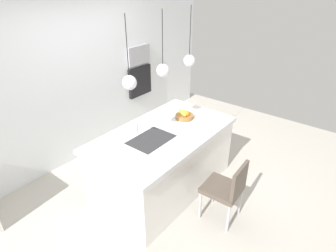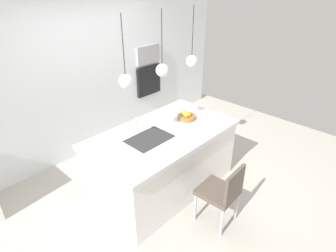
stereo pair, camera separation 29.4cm
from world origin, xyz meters
TOP-DOWN VIEW (x-y plane):
  - floor at (0.00, 0.00)m, footprint 6.60×6.60m
  - back_wall at (0.00, 1.65)m, footprint 6.00×0.10m
  - kitchen_island at (0.00, 0.00)m, footprint 2.00×1.12m
  - sink_basin at (-0.24, 0.00)m, footprint 0.56×0.40m
  - faucet at (-0.24, 0.21)m, footprint 0.02×0.17m
  - fruit_bowl at (0.50, 0.02)m, footprint 0.26×0.26m
  - microwave at (1.22, 1.58)m, footprint 0.54×0.08m
  - oven at (1.22, 1.58)m, footprint 0.56×0.08m
  - chair_near at (-0.01, -0.98)m, footprint 0.43×0.46m
  - pendant_light_left at (-0.55, 0.00)m, footprint 0.16×0.16m
  - pendant_light_center at (0.00, 0.00)m, footprint 0.16×0.16m
  - pendant_light_right at (0.55, 0.00)m, footprint 0.16×0.16m

SIDE VIEW (x-z plane):
  - floor at x=0.00m, z-range 0.00..0.00m
  - kitchen_island at x=0.00m, z-range 0.00..0.90m
  - chair_near at x=-0.01m, z-range 0.06..0.90m
  - sink_basin at x=-0.24m, z-range 0.89..0.90m
  - oven at x=1.22m, z-range 0.65..1.21m
  - fruit_bowl at x=0.50m, z-range 0.87..1.03m
  - faucet at x=-0.24m, z-range 0.93..1.15m
  - back_wall at x=0.00m, z-range 0.00..2.60m
  - microwave at x=1.22m, z-range 1.26..1.60m
  - pendant_light_left at x=-0.55m, z-range 1.36..2.12m
  - pendant_light_center at x=0.00m, z-range 1.36..2.12m
  - pendant_light_right at x=0.55m, z-range 1.36..2.12m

